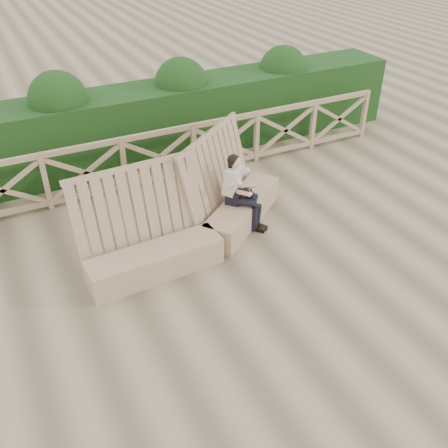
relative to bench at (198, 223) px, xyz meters
name	(u,v)px	position (x,y,z in m)	size (l,w,h in m)	color
ground	(247,286)	(0.19, -1.29, -0.39)	(60.00, 60.00, 0.00)	brown
bench	(198,223)	(0.00, 0.00, 0.00)	(3.83, 1.97, 1.57)	#9C7859
woman	(239,188)	(0.85, 0.21, 0.32)	(0.68, 0.77, 1.31)	black
guardrail	(160,157)	(0.19, 2.21, 0.16)	(10.10, 0.09, 1.10)	olive
hedge	(138,126)	(0.19, 3.41, 0.36)	(12.00, 1.20, 1.50)	black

